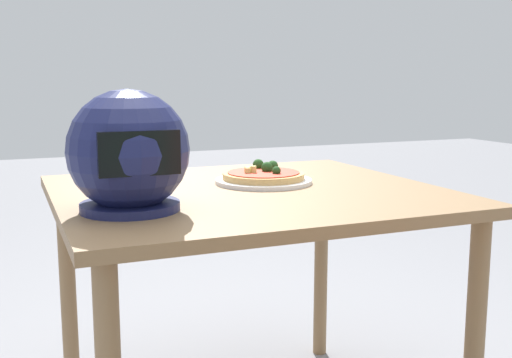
# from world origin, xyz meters

# --- Properties ---
(dining_table) EXTENTS (1.03, 0.93, 0.74)m
(dining_table) POSITION_xyz_m (0.00, 0.00, 0.65)
(dining_table) COLOR olive
(dining_table) RESTS_ON ground
(pizza_plate) EXTENTS (0.28, 0.28, 0.01)m
(pizza_plate) POSITION_xyz_m (-0.08, -0.08, 0.74)
(pizza_plate) COLOR white
(pizza_plate) RESTS_ON dining_table
(pizza) EXTENTS (0.24, 0.24, 0.05)m
(pizza) POSITION_xyz_m (-0.08, -0.08, 0.76)
(pizza) COLOR tan
(pizza) RESTS_ON pizza_plate
(motorcycle_helmet) EXTENTS (0.28, 0.28, 0.28)m
(motorcycle_helmet) POSITION_xyz_m (0.36, 0.16, 0.87)
(motorcycle_helmet) COLOR #191E4C
(motorcycle_helmet) RESTS_ON dining_table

